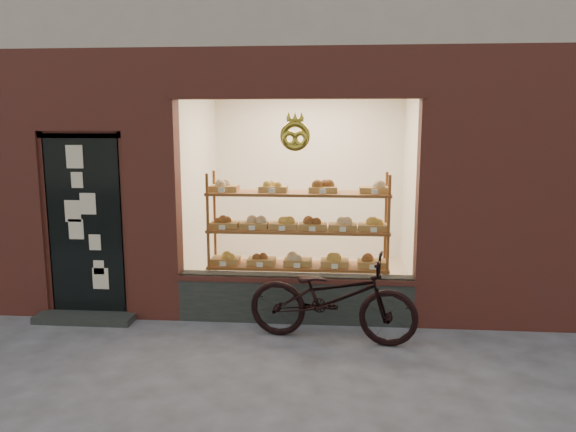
{
  "coord_description": "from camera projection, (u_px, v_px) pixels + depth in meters",
  "views": [
    {
      "loc": [
        0.9,
        -4.13,
        2.34
      ],
      "look_at": [
        0.37,
        2.0,
        1.27
      ],
      "focal_mm": 35.0,
      "sensor_mm": 36.0,
      "label": 1
    }
  ],
  "objects": [
    {
      "name": "ground",
      "position": [
        221.0,
        412.0,
        4.53
      ],
      "size": [
        90.0,
        90.0,
        0.0
      ],
      "primitive_type": "plane",
      "color": "#484848"
    },
    {
      "name": "display_shelf",
      "position": [
        298.0,
        241.0,
        6.85
      ],
      "size": [
        2.2,
        0.45,
        1.7
      ],
      "color": "brown",
      "rests_on": "ground"
    },
    {
      "name": "bicycle",
      "position": [
        332.0,
        297.0,
        5.93
      ],
      "size": [
        1.88,
        0.92,
        0.94
      ],
      "primitive_type": "imported",
      "rotation": [
        0.0,
        0.0,
        1.4
      ],
      "color": "black",
      "rests_on": "ground"
    }
  ]
}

